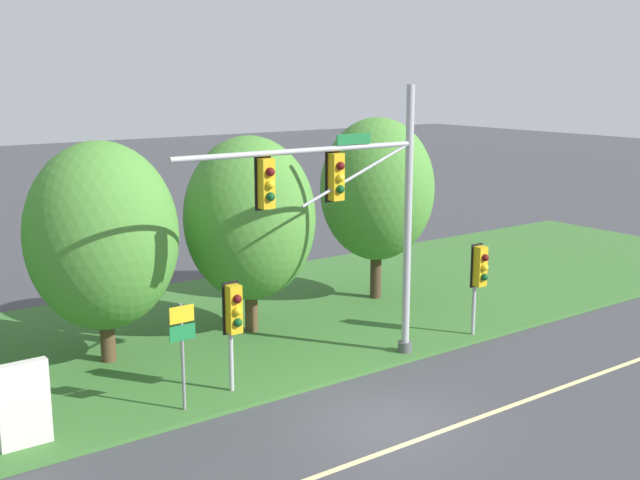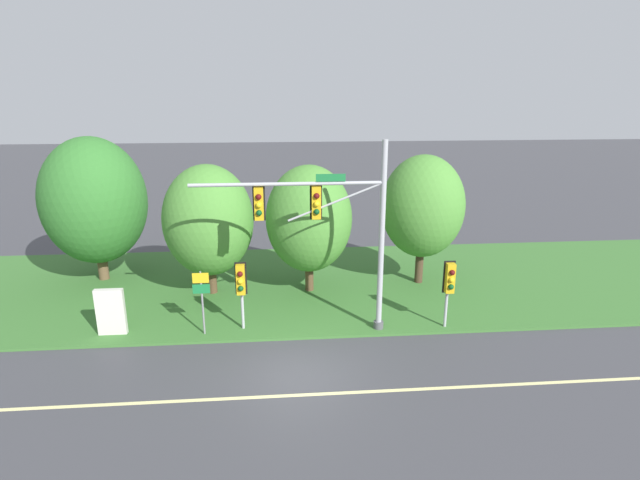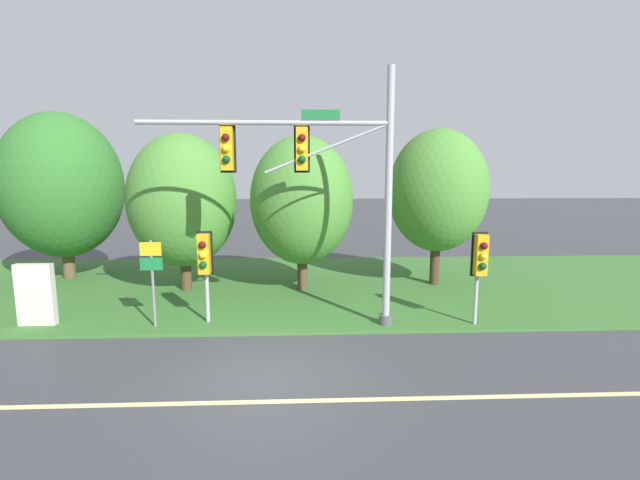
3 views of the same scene
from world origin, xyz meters
TOP-DOWN VIEW (x-y plane):
  - ground_plane at (0.00, 0.00)m, footprint 160.00×160.00m
  - lane_stripe at (0.00, -1.20)m, footprint 36.00×0.16m
  - grass_verge at (0.00, 8.25)m, footprint 48.00×11.50m
  - traffic_signal_mast at (1.47, 3.06)m, footprint 7.40×0.49m
  - pedestrian_signal_near_kerb at (6.16, 2.82)m, footprint 0.46×0.55m
  - pedestrian_signal_further_along at (-2.09, 3.36)m, footprint 0.46×0.55m
  - route_sign_post at (-3.60, 3.15)m, footprint 0.66×0.08m
  - tree_nearest_road at (-9.58, 9.74)m, footprint 5.01×5.01m
  - tree_left_of_mast at (-3.78, 7.44)m, footprint 4.14×4.14m
  - tree_behind_signpost at (0.86, 7.35)m, footprint 4.02×4.02m
  - tree_mid_verge at (6.43, 7.94)m, footprint 4.00×4.00m
  - info_kiosk at (-7.23, 3.47)m, footprint 1.10×0.24m

SIDE VIEW (x-z plane):
  - ground_plane at x=0.00m, z-range 0.00..0.00m
  - lane_stripe at x=0.00m, z-range 0.00..0.01m
  - grass_verge at x=0.00m, z-range 0.00..0.10m
  - info_kiosk at x=-7.23m, z-range 0.09..1.99m
  - route_sign_post at x=-3.60m, z-range 0.50..3.13m
  - pedestrian_signal_further_along at x=-2.09m, z-range 0.71..3.57m
  - pedestrian_signal_near_kerb at x=6.16m, z-range 0.71..3.57m
  - tree_behind_signpost at x=0.86m, z-range 0.61..6.70m
  - tree_left_of_mast at x=-3.78m, z-range 0.58..6.73m
  - tree_mid_verge at x=6.43m, z-range 0.80..7.22m
  - tree_nearest_road at x=-9.58m, z-range 0.57..7.80m
  - traffic_signal_mast at x=1.47m, z-range 0.86..8.46m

